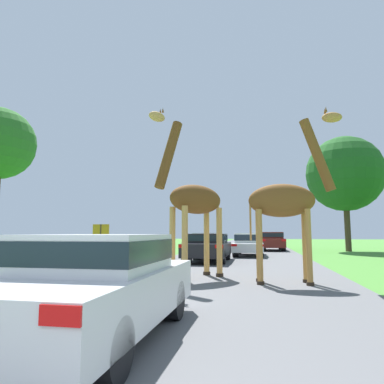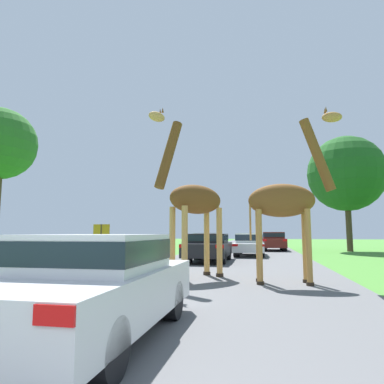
{
  "view_description": "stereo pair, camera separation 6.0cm",
  "coord_description": "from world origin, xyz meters",
  "views": [
    {
      "loc": [
        1.27,
        0.04,
        1.4
      ],
      "look_at": [
        -0.81,
        10.81,
        2.71
      ],
      "focal_mm": 32.0,
      "sensor_mm": 36.0,
      "label": 1
    },
    {
      "loc": [
        1.33,
        0.06,
        1.4
      ],
      "look_at": [
        -0.81,
        10.81,
        2.71
      ],
      "focal_mm": 32.0,
      "sensor_mm": 36.0,
      "label": 2
    }
  ],
  "objects": [
    {
      "name": "road",
      "position": [
        0.0,
        30.0,
        0.0
      ],
      "size": [
        7.88,
        120.0,
        0.0
      ],
      "color": "#5B5B5E",
      "rests_on": "ground"
    },
    {
      "name": "giraffe_near_road",
      "position": [
        -0.76,
        10.7,
        2.41
      ],
      "size": [
        2.17,
        2.56,
        5.18
      ],
      "rotation": [
        0.0,
        0.0,
        2.47
      ],
      "color": "tan",
      "rests_on": "ground"
    },
    {
      "name": "giraffe_companion",
      "position": [
        2.08,
        10.05,
        2.33
      ],
      "size": [
        2.71,
        0.82,
        5.0
      ],
      "rotation": [
        0.0,
        0.0,
        -1.52
      ],
      "color": "#B77F3D",
      "rests_on": "ground"
    },
    {
      "name": "car_lead_maroon",
      "position": [
        -0.92,
        4.42,
        0.73
      ],
      "size": [
        1.85,
        4.06,
        1.38
      ],
      "color": "silver",
      "rests_on": "ground"
    },
    {
      "name": "car_queue_right",
      "position": [
        -2.92,
        27.29,
        0.74
      ],
      "size": [
        1.91,
        4.48,
        1.39
      ],
      "color": "gray",
      "rests_on": "ground"
    },
    {
      "name": "car_queue_left",
      "position": [
        0.65,
        21.63,
        0.75
      ],
      "size": [
        1.76,
        4.65,
        1.38
      ],
      "color": "silver",
      "rests_on": "ground"
    },
    {
      "name": "car_far_ahead",
      "position": [
        -1.19,
        16.88,
        0.73
      ],
      "size": [
        1.96,
        4.32,
        1.35
      ],
      "color": "black",
      "rests_on": "ground"
    },
    {
      "name": "car_verge_right",
      "position": [
        2.35,
        28.46,
        0.78
      ],
      "size": [
        1.82,
        4.41,
        1.46
      ],
      "color": "#561914",
      "rests_on": "ground"
    },
    {
      "name": "tree_mid_field",
      "position": [
        7.94,
        27.96,
        5.93
      ],
      "size": [
        5.81,
        5.81,
        8.85
      ],
      "color": "#4C3828",
      "rests_on": "ground"
    },
    {
      "name": "sign_post",
      "position": [
        -5.02,
        13.06,
        1.21
      ],
      "size": [
        0.7,
        0.08,
        1.74
      ],
      "color": "#4C3823",
      "rests_on": "ground"
    }
  ]
}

